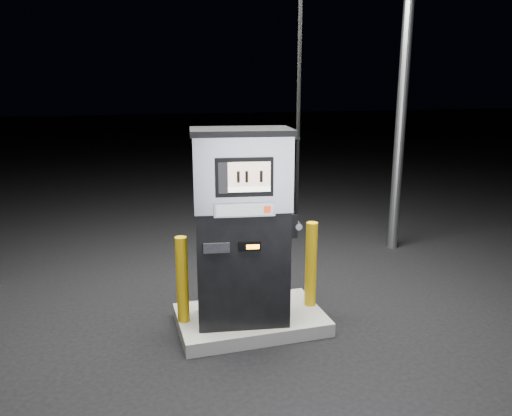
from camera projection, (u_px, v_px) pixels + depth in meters
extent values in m
plane|color=black|center=(251.00, 326.00, 5.59)|extent=(80.00, 80.00, 0.00)
cube|color=slate|center=(251.00, 320.00, 5.57)|extent=(1.60, 1.00, 0.15)
cylinder|color=gray|center=(402.00, 109.00, 7.72)|extent=(0.16, 0.16, 4.50)
cube|color=black|center=(242.00, 265.00, 5.28)|extent=(1.02, 0.69, 1.25)
cube|color=#B8B7BF|center=(241.00, 172.00, 5.03)|extent=(1.04, 0.71, 0.75)
cube|color=black|center=(241.00, 131.00, 4.94)|extent=(1.09, 0.76, 0.06)
cube|color=black|center=(244.00, 177.00, 4.76)|extent=(0.56, 0.12, 0.38)
cube|color=beige|center=(249.00, 174.00, 4.74)|extent=(0.41, 0.07, 0.24)
cube|color=white|center=(249.00, 189.00, 4.77)|extent=(0.41, 0.07, 0.05)
cube|color=#B8B7BF|center=(245.00, 210.00, 4.83)|extent=(0.60, 0.12, 0.14)
cube|color=#9B9EA3|center=(245.00, 210.00, 4.82)|extent=(0.54, 0.09, 0.10)
cube|color=red|center=(267.00, 210.00, 4.84)|extent=(0.07, 0.01, 0.07)
cube|color=black|center=(250.00, 247.00, 4.94)|extent=(0.22, 0.05, 0.09)
cube|color=orange|center=(253.00, 247.00, 4.93)|extent=(0.13, 0.02, 0.04)
cube|color=black|center=(217.00, 248.00, 4.89)|extent=(0.26, 0.06, 0.10)
cube|color=black|center=(291.00, 224.00, 5.24)|extent=(0.13, 0.19, 0.25)
cylinder|color=gray|center=(297.00, 224.00, 5.25)|extent=(0.10, 0.23, 0.07)
cylinder|color=black|center=(299.00, 59.00, 4.79)|extent=(0.04, 0.04, 3.09)
cylinder|color=#CF9D0B|center=(182.00, 280.00, 5.27)|extent=(0.15, 0.15, 0.94)
cylinder|color=#CF9D0B|center=(311.00, 264.00, 5.66)|extent=(0.17, 0.17, 0.98)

